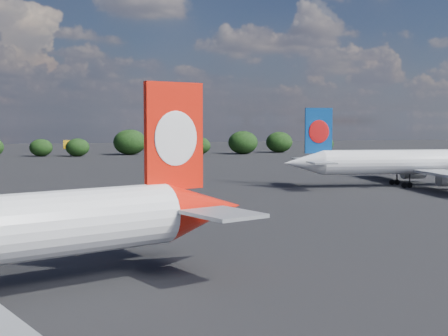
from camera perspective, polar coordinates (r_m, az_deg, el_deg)
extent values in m
plane|color=black|center=(100.90, -16.88, -2.77)|extent=(500.00, 500.00, 0.00)
cone|color=red|center=(52.26, -1.87, -3.75)|extent=(8.82, 7.10, 4.78)
cube|color=red|center=(50.18, -4.58, 2.92)|extent=(5.11, 2.23, 8.61)
ellipsoid|color=white|center=(49.94, -4.40, 2.72)|extent=(3.85, 1.54, 4.40)
ellipsoid|color=white|center=(50.43, -4.75, 2.73)|extent=(3.85, 1.54, 4.40)
cube|color=#999CA1|center=(46.88, -0.11, -4.21)|extent=(6.00, 6.86, 0.29)
cube|color=#999CA1|center=(55.60, -6.60, -2.89)|extent=(6.00, 6.86, 0.29)
cylinder|color=white|center=(120.98, 16.88, 0.55)|extent=(34.91, 9.54, 4.55)
cone|color=white|center=(113.58, 7.29, 0.47)|extent=(7.87, 5.56, 4.55)
cube|color=#0D4390|center=(114.12, 8.64, 3.40)|extent=(5.02, 1.18, 8.20)
ellipsoid|color=red|center=(113.86, 8.68, 3.31)|extent=(3.81, 0.74, 4.19)
ellipsoid|color=red|center=(114.39, 8.60, 3.32)|extent=(3.81, 0.74, 4.19)
cube|color=#999CA1|center=(109.29, 8.93, 0.49)|extent=(4.85, 6.00, 0.27)
cube|color=#999CA1|center=(118.87, 7.48, 0.81)|extent=(4.85, 6.00, 0.27)
cube|color=#999CA1|center=(132.57, 15.38, 0.26)|extent=(8.50, 18.88, 0.50)
cylinder|color=#999CA1|center=(129.30, 16.93, -0.40)|extent=(4.86, 3.10, 2.46)
cube|color=#999CA1|center=(129.25, 16.94, -0.11)|extent=(2.02, 0.56, 1.09)
cylinder|color=black|center=(117.99, 16.62, -1.09)|extent=(0.29, 0.29, 2.28)
cylinder|color=black|center=(118.07, 16.61, -1.51)|extent=(1.05, 0.55, 1.00)
cylinder|color=black|center=(117.65, 16.16, -1.52)|extent=(1.05, 0.55, 1.00)
cylinder|color=black|center=(122.94, 15.53, -0.86)|extent=(0.29, 0.29, 2.28)
cylinder|color=black|center=(123.01, 15.53, -1.26)|extent=(1.05, 0.55, 1.00)
cylinder|color=black|center=(122.61, 15.10, -1.27)|extent=(1.05, 0.55, 1.00)
cube|color=gold|center=(222.63, -13.85, 2.10)|extent=(5.00, 0.30, 3.00)
cylinder|color=gray|center=(222.75, -13.83, 1.40)|extent=(0.30, 0.30, 2.50)
ellipsoid|color=black|center=(222.76, -16.39, 1.80)|extent=(7.79, 6.60, 6.00)
ellipsoid|color=black|center=(219.31, -13.24, 1.85)|extent=(8.06, 6.82, 6.20)
ellipsoid|color=black|center=(226.08, -8.60, 2.35)|extent=(11.85, 10.03, 9.11)
ellipsoid|color=black|center=(221.78, -4.51, 2.27)|extent=(11.00, 9.30, 8.46)
ellipsoid|color=black|center=(227.14, -2.26, 2.05)|extent=(8.19, 6.93, 6.30)
ellipsoid|color=black|center=(229.20, 1.75, 2.35)|extent=(11.03, 9.33, 8.48)
ellipsoid|color=black|center=(241.20, 5.07, 2.37)|extent=(10.39, 8.79, 7.99)
ellipsoid|color=black|center=(243.09, 9.06, 2.16)|extent=(8.33, 7.05, 6.41)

